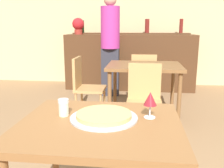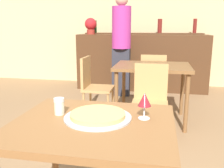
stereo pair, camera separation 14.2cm
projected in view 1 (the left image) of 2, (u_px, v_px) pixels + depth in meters
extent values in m
cube|color=#D1B784|center=(131.00, 20.00, 5.44)|extent=(8.00, 0.05, 2.80)
cube|color=brown|center=(100.00, 125.00, 1.44)|extent=(0.93, 0.81, 0.04)
cylinder|color=brown|center=(55.00, 151.00, 1.90)|extent=(0.05, 0.05, 0.69)
cylinder|color=brown|center=(163.00, 157.00, 1.81)|extent=(0.05, 0.05, 0.69)
cube|color=brown|center=(144.00, 66.00, 3.32)|extent=(0.98, 0.78, 0.04)
cylinder|color=brown|center=(110.00, 100.00, 3.14)|extent=(0.05, 0.05, 0.73)
cylinder|color=brown|center=(179.00, 102.00, 3.05)|extent=(0.05, 0.05, 0.73)
cylinder|color=brown|center=(115.00, 88.00, 3.78)|extent=(0.05, 0.05, 0.73)
cylinder|color=brown|center=(172.00, 89.00, 3.68)|extent=(0.05, 0.05, 0.73)
cube|color=#4C2D19|center=(130.00, 62.00, 5.14)|extent=(2.60, 0.56, 1.11)
cube|color=#4C2D19|center=(130.00, 34.00, 5.15)|extent=(2.39, 0.24, 0.03)
cylinder|color=#1E5123|center=(82.00, 27.00, 5.23)|extent=(0.09, 0.09, 0.25)
cylinder|color=#9999A3|center=(114.00, 25.00, 5.15)|extent=(0.07, 0.07, 0.31)
cylinder|color=maroon|center=(147.00, 26.00, 5.08)|extent=(0.09, 0.09, 0.28)
cylinder|color=maroon|center=(181.00, 26.00, 5.00)|extent=(0.07, 0.07, 0.28)
cube|color=tan|center=(144.00, 105.00, 2.78)|extent=(0.40, 0.40, 0.04)
cube|color=tan|center=(145.00, 81.00, 2.91)|extent=(0.38, 0.04, 0.42)
cylinder|color=tan|center=(128.00, 128.00, 2.68)|extent=(0.03, 0.03, 0.40)
cylinder|color=tan|center=(160.00, 130.00, 2.65)|extent=(0.03, 0.03, 0.40)
cylinder|color=tan|center=(129.00, 117.00, 3.01)|extent=(0.03, 0.03, 0.40)
cylinder|color=tan|center=(158.00, 118.00, 2.98)|extent=(0.03, 0.03, 0.40)
cube|color=tan|center=(143.00, 81.00, 4.02)|extent=(0.40, 0.40, 0.04)
cube|color=tan|center=(144.00, 68.00, 3.79)|extent=(0.38, 0.04, 0.42)
cylinder|color=tan|center=(153.00, 91.00, 4.21)|extent=(0.03, 0.03, 0.40)
cylinder|color=tan|center=(133.00, 91.00, 4.25)|extent=(0.03, 0.03, 0.40)
cylinder|color=tan|center=(154.00, 97.00, 3.88)|extent=(0.03, 0.03, 0.40)
cylinder|color=tan|center=(132.00, 96.00, 3.92)|extent=(0.03, 0.03, 0.40)
cube|color=tan|center=(91.00, 89.00, 3.48)|extent=(0.40, 0.40, 0.04)
cube|color=tan|center=(77.00, 73.00, 3.45)|extent=(0.04, 0.38, 0.42)
cylinder|color=tan|center=(101.00, 108.00, 3.35)|extent=(0.03, 0.03, 0.40)
cylinder|color=tan|center=(104.00, 101.00, 3.68)|extent=(0.03, 0.03, 0.40)
cylinder|color=tan|center=(76.00, 107.00, 3.39)|extent=(0.03, 0.03, 0.40)
cylinder|color=tan|center=(82.00, 100.00, 3.71)|extent=(0.03, 0.03, 0.40)
cylinder|color=#B7B7BC|center=(104.00, 118.00, 1.49)|extent=(0.40, 0.40, 0.01)
cylinder|color=#E0B266|center=(104.00, 115.00, 1.48)|extent=(0.33, 0.33, 0.02)
cylinder|color=beige|center=(64.00, 109.00, 1.53)|extent=(0.06, 0.06, 0.08)
cylinder|color=silver|center=(63.00, 101.00, 1.52)|extent=(0.07, 0.07, 0.02)
cube|color=#2D2D38|center=(110.00, 72.00, 4.65)|extent=(0.32, 0.18, 0.88)
cylinder|color=#B2338C|center=(110.00, 28.00, 4.46)|extent=(0.34, 0.34, 0.74)
cylinder|color=silver|center=(150.00, 117.00, 1.51)|extent=(0.07, 0.07, 0.00)
cylinder|color=silver|center=(150.00, 111.00, 1.50)|extent=(0.01, 0.01, 0.07)
cone|color=maroon|center=(150.00, 99.00, 1.48)|extent=(0.08, 0.08, 0.08)
cylinder|color=maroon|center=(78.00, 32.00, 5.08)|extent=(0.16, 0.16, 0.10)
sphere|color=red|center=(78.00, 24.00, 5.04)|extent=(0.24, 0.24, 0.24)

